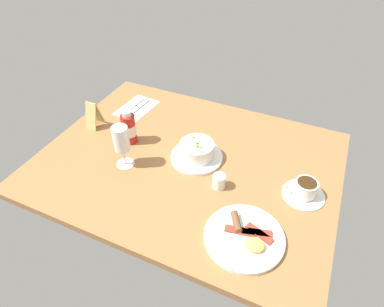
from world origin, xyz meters
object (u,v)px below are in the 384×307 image
at_px(creamer_jug, 219,181).
at_px(menu_card, 93,114).
at_px(wine_glass, 121,141).
at_px(sauce_bottle_red, 129,128).
at_px(coffee_cup, 304,190).
at_px(porridge_bowl, 197,151).
at_px(breakfast_plate, 245,237).
at_px(cutlery_setting, 136,108).

relative_size(creamer_jug, menu_card, 0.49).
relative_size(wine_glass, sauce_bottle_red, 1.17).
bearing_deg(wine_glass, coffee_cup, -169.79).
relative_size(coffee_cup, wine_glass, 0.85).
xyz_separation_m(porridge_bowl, sauce_bottle_red, (0.28, 0.02, 0.03)).
height_order(coffee_cup, creamer_jug, coffee_cup).
bearing_deg(wine_glass, porridge_bowl, -148.73).
xyz_separation_m(porridge_bowl, coffee_cup, (-0.40, 0.03, -0.01)).
bearing_deg(creamer_jug, coffee_cup, -163.96).
relative_size(porridge_bowl, menu_card, 1.71).
height_order(wine_glass, sauce_bottle_red, wine_glass).
distance_m(creamer_jug, sauce_bottle_red, 0.42).
distance_m(sauce_bottle_red, breakfast_plate, 0.62).
height_order(breakfast_plate, menu_card, menu_card).
bearing_deg(creamer_jug, sauce_bottle_red, -12.11).
xyz_separation_m(porridge_bowl, wine_glass, (0.23, 0.14, 0.08)).
relative_size(cutlery_setting, sauce_bottle_red, 1.44).
xyz_separation_m(wine_glass, menu_card, (0.25, -0.15, -0.05)).
distance_m(cutlery_setting, sauce_bottle_red, 0.25).
xyz_separation_m(cutlery_setting, menu_card, (0.09, 0.18, 0.05)).
height_order(wine_glass, breakfast_plate, wine_glass).
relative_size(porridge_bowl, cutlery_setting, 0.96).
bearing_deg(breakfast_plate, creamer_jug, -48.71).
relative_size(porridge_bowl, sauce_bottle_red, 1.38).
distance_m(cutlery_setting, coffee_cup, 0.83).
relative_size(sauce_bottle_red, menu_card, 1.24).
bearing_deg(sauce_bottle_red, breakfast_plate, 155.48).
bearing_deg(wine_glass, breakfast_plate, 165.39).
distance_m(creamer_jug, menu_card, 0.62).
xyz_separation_m(coffee_cup, breakfast_plate, (0.13, 0.25, -0.02)).
relative_size(creamer_jug, wine_glass, 0.34).
distance_m(coffee_cup, menu_card, 0.88).
relative_size(wine_glass, breakfast_plate, 0.70).
xyz_separation_m(sauce_bottle_red, menu_card, (0.20, -0.03, -0.01)).
bearing_deg(breakfast_plate, porridge_bowl, -44.60).
height_order(wine_glass, menu_card, wine_glass).
height_order(sauce_bottle_red, menu_card, sauce_bottle_red).
bearing_deg(cutlery_setting, menu_card, 64.60).
distance_m(coffee_cup, sauce_bottle_red, 0.69).
distance_m(wine_glass, menu_card, 0.30).
height_order(porridge_bowl, wine_glass, wine_glass).
xyz_separation_m(sauce_bottle_red, breakfast_plate, (-0.56, 0.26, -0.06)).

